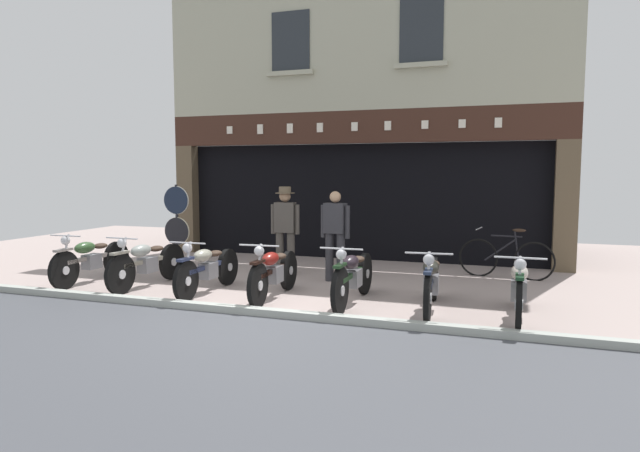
{
  "coord_description": "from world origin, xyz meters",
  "views": [
    {
      "loc": [
        3.31,
        -6.76,
        1.98
      ],
      "look_at": [
        0.0,
        2.75,
        0.99
      ],
      "focal_mm": 31.19,
      "sensor_mm": 36.0,
      "label": 1
    }
  ],
  "objects_px": {
    "motorcycle_right": "(431,281)",
    "salesman_left": "(285,226)",
    "motorcycle_center": "(274,271)",
    "motorcycle_center_right": "(353,275)",
    "shopkeeper_center": "(335,232)",
    "leaning_bicycle": "(506,258)",
    "motorcycle_far_right": "(519,287)",
    "motorcycle_center_left": "(207,267)",
    "advert_board_near": "(452,175)",
    "tyre_sign_pole": "(177,217)",
    "motorcycle_far_left": "(91,259)",
    "motorcycle_left": "(147,262)"
  },
  "relations": [
    {
      "from": "motorcycle_far_left",
      "to": "salesman_left",
      "type": "bearing_deg",
      "value": -150.47
    },
    {
      "from": "motorcycle_center_left",
      "to": "motorcycle_far_right",
      "type": "xyz_separation_m",
      "value": [
        4.79,
        -0.03,
        0.01
      ]
    },
    {
      "from": "motorcycle_left",
      "to": "salesman_left",
      "type": "height_order",
      "value": "salesman_left"
    },
    {
      "from": "motorcycle_center_left",
      "to": "motorcycle_center_right",
      "type": "relative_size",
      "value": 0.96
    },
    {
      "from": "motorcycle_far_right",
      "to": "salesman_left",
      "type": "xyz_separation_m",
      "value": [
        -4.19,
        1.89,
        0.52
      ]
    },
    {
      "from": "motorcycle_center_right",
      "to": "motorcycle_center_left",
      "type": "bearing_deg",
      "value": 1.55
    },
    {
      "from": "motorcycle_center_left",
      "to": "tyre_sign_pole",
      "type": "height_order",
      "value": "tyre_sign_pole"
    },
    {
      "from": "motorcycle_right",
      "to": "advert_board_near",
      "type": "height_order",
      "value": "advert_board_near"
    },
    {
      "from": "advert_board_near",
      "to": "leaning_bicycle",
      "type": "height_order",
      "value": "advert_board_near"
    },
    {
      "from": "shopkeeper_center",
      "to": "salesman_left",
      "type": "bearing_deg",
      "value": -7.47
    },
    {
      "from": "leaning_bicycle",
      "to": "salesman_left",
      "type": "bearing_deg",
      "value": 113.88
    },
    {
      "from": "advert_board_near",
      "to": "motorcycle_center_left",
      "type": "bearing_deg",
      "value": -128.51
    },
    {
      "from": "motorcycle_right",
      "to": "salesman_left",
      "type": "bearing_deg",
      "value": -35.63
    },
    {
      "from": "shopkeeper_center",
      "to": "advert_board_near",
      "type": "height_order",
      "value": "advert_board_near"
    },
    {
      "from": "motorcycle_right",
      "to": "tyre_sign_pole",
      "type": "xyz_separation_m",
      "value": [
        -5.58,
        2.09,
        0.6
      ]
    },
    {
      "from": "motorcycle_far_left",
      "to": "advert_board_near",
      "type": "distance_m",
      "value": 7.37
    },
    {
      "from": "leaning_bicycle",
      "to": "motorcycle_center_left",
      "type": "bearing_deg",
      "value": 131.36
    },
    {
      "from": "motorcycle_center",
      "to": "salesman_left",
      "type": "bearing_deg",
      "value": -75.1
    },
    {
      "from": "motorcycle_right",
      "to": "motorcycle_far_right",
      "type": "distance_m",
      "value": 1.17
    },
    {
      "from": "motorcycle_far_left",
      "to": "motorcycle_far_right",
      "type": "bearing_deg",
      "value": 178.14
    },
    {
      "from": "motorcycle_left",
      "to": "shopkeeper_center",
      "type": "height_order",
      "value": "shopkeeper_center"
    },
    {
      "from": "motorcycle_far_left",
      "to": "motorcycle_left",
      "type": "bearing_deg",
      "value": 179.29
    },
    {
      "from": "motorcycle_far_right",
      "to": "leaning_bicycle",
      "type": "bearing_deg",
      "value": -85.93
    },
    {
      "from": "motorcycle_far_right",
      "to": "motorcycle_center_right",
      "type": "bearing_deg",
      "value": -2.25
    },
    {
      "from": "motorcycle_center_right",
      "to": "motorcycle_center",
      "type": "bearing_deg",
      "value": 2.85
    },
    {
      "from": "motorcycle_right",
      "to": "advert_board_near",
      "type": "bearing_deg",
      "value": -91.74
    },
    {
      "from": "salesman_left",
      "to": "motorcycle_right",
      "type": "bearing_deg",
      "value": 142.13
    },
    {
      "from": "motorcycle_center",
      "to": "motorcycle_center_right",
      "type": "xyz_separation_m",
      "value": [
        1.27,
        0.07,
        0.0
      ]
    },
    {
      "from": "motorcycle_left",
      "to": "motorcycle_right",
      "type": "height_order",
      "value": "motorcycle_right"
    },
    {
      "from": "motorcycle_center_left",
      "to": "motorcycle_center_right",
      "type": "height_order",
      "value": "motorcycle_center_right"
    },
    {
      "from": "motorcycle_center",
      "to": "shopkeeper_center",
      "type": "relative_size",
      "value": 1.2
    },
    {
      "from": "motorcycle_center",
      "to": "advert_board_near",
      "type": "xyz_separation_m",
      "value": [
        2.25,
        4.31,
        1.48
      ]
    },
    {
      "from": "motorcycle_far_left",
      "to": "tyre_sign_pole",
      "type": "relative_size",
      "value": 1.16
    },
    {
      "from": "motorcycle_center_right",
      "to": "motorcycle_far_right",
      "type": "relative_size",
      "value": 1.02
    },
    {
      "from": "shopkeeper_center",
      "to": "leaning_bicycle",
      "type": "relative_size",
      "value": 0.95
    },
    {
      "from": "motorcycle_center_left",
      "to": "motorcycle_center",
      "type": "bearing_deg",
      "value": 179.68
    },
    {
      "from": "motorcycle_center_left",
      "to": "salesman_left",
      "type": "height_order",
      "value": "salesman_left"
    },
    {
      "from": "motorcycle_far_left",
      "to": "motorcycle_left",
      "type": "distance_m",
      "value": 1.19
    },
    {
      "from": "motorcycle_center_left",
      "to": "salesman_left",
      "type": "relative_size",
      "value": 1.16
    },
    {
      "from": "motorcycle_far_left",
      "to": "shopkeeper_center",
      "type": "bearing_deg",
      "value": -160.54
    },
    {
      "from": "salesman_left",
      "to": "motorcycle_center_right",
      "type": "bearing_deg",
      "value": 129.5
    },
    {
      "from": "tyre_sign_pole",
      "to": "advert_board_near",
      "type": "bearing_deg",
      "value": 22.25
    },
    {
      "from": "motorcycle_center_left",
      "to": "salesman_left",
      "type": "bearing_deg",
      "value": -108.32
    },
    {
      "from": "motorcycle_left",
      "to": "motorcycle_center_left",
      "type": "bearing_deg",
      "value": 178.1
    },
    {
      "from": "tyre_sign_pole",
      "to": "motorcycle_far_right",
      "type": "bearing_deg",
      "value": -17.56
    },
    {
      "from": "shopkeeper_center",
      "to": "motorcycle_center",
      "type": "bearing_deg",
      "value": 78.52
    },
    {
      "from": "motorcycle_right",
      "to": "advert_board_near",
      "type": "xyz_separation_m",
      "value": [
        -0.18,
        4.3,
        1.47
      ]
    },
    {
      "from": "motorcycle_far_right",
      "to": "motorcycle_center",
      "type": "bearing_deg",
      "value": -0.34
    },
    {
      "from": "motorcycle_center_left",
      "to": "leaning_bicycle",
      "type": "height_order",
      "value": "leaning_bicycle"
    },
    {
      "from": "motorcycle_left",
      "to": "motorcycle_center",
      "type": "height_order",
      "value": "motorcycle_center"
    }
  ]
}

